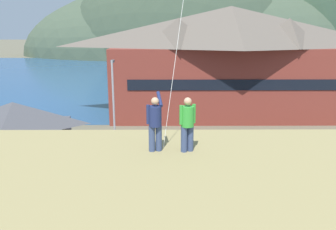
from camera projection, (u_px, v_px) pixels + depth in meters
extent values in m
plane|color=#66604C|center=(164.00, 215.00, 18.63)|extent=(600.00, 600.00, 0.00)
cube|color=slate|center=(164.00, 176.00, 23.46)|extent=(40.00, 20.00, 0.10)
cube|color=navy|center=(165.00, 74.00, 76.77)|extent=(360.00, 84.00, 0.03)
ellipsoid|color=#3D4C38|center=(180.00, 56.00, 124.90)|extent=(81.47, 49.92, 70.38)
ellipsoid|color=#42513D|center=(193.00, 54.00, 134.76)|extent=(131.12, 68.22, 54.45)
cube|color=brown|center=(228.00, 81.00, 39.48)|extent=(26.29, 9.81, 7.89)
cube|color=black|center=(237.00, 85.00, 34.60)|extent=(22.34, 0.09, 1.10)
pyramid|color=#60564C|center=(231.00, 27.00, 37.97)|extent=(27.87, 10.79, 4.41)
pyramid|color=#60564C|center=(178.00, 33.00, 36.42)|extent=(5.39, 5.39, 3.09)
pyramid|color=#60564C|center=(289.00, 33.00, 36.50)|extent=(5.39, 5.39, 3.09)
cube|color=#474C56|center=(18.00, 149.00, 23.90)|extent=(7.25, 5.52, 3.40)
pyramid|color=#47474C|center=(14.00, 114.00, 23.27)|extent=(7.84, 6.06, 1.67)
cube|color=black|center=(7.00, 170.00, 21.70)|extent=(1.10, 0.19, 2.38)
cube|color=#338475|center=(185.00, 102.00, 39.77)|extent=(6.55, 5.31, 3.14)
pyramid|color=#47474C|center=(185.00, 82.00, 39.19)|extent=(7.09, 5.83, 1.57)
cube|color=black|center=(189.00, 110.00, 37.72)|extent=(1.10, 0.22, 2.20)
cube|color=#70604C|center=(142.00, 92.00, 52.79)|extent=(3.20, 13.98, 0.70)
cube|color=navy|center=(121.00, 92.00, 52.55)|extent=(1.86, 5.72, 0.90)
cube|color=navy|center=(120.00, 88.00, 52.42)|extent=(1.80, 5.54, 0.16)
cube|color=silver|center=(120.00, 85.00, 51.85)|extent=(1.29, 1.72, 1.10)
cube|color=#236633|center=(143.00, 195.00, 19.16)|extent=(4.21, 1.83, 0.80)
cube|color=#1E562B|center=(140.00, 183.00, 18.97)|extent=(2.11, 1.61, 0.70)
cube|color=black|center=(140.00, 183.00, 18.98)|extent=(2.15, 1.65, 0.32)
cylinder|color=black|center=(168.00, 210.00, 18.37)|extent=(0.64, 0.22, 0.64)
cylinder|color=black|center=(168.00, 194.00, 20.15)|extent=(0.64, 0.22, 0.64)
cylinder|color=black|center=(117.00, 210.00, 18.37)|extent=(0.64, 0.22, 0.64)
cylinder|color=black|center=(121.00, 194.00, 20.15)|extent=(0.64, 0.22, 0.64)
cylinder|color=black|center=(6.00, 200.00, 19.45)|extent=(0.66, 0.28, 0.64)
cube|color=#9EA3A8|center=(127.00, 163.00, 23.78)|extent=(4.22, 1.86, 0.80)
cube|color=gray|center=(128.00, 153.00, 23.59)|extent=(2.12, 1.63, 0.70)
cube|color=black|center=(128.00, 153.00, 23.60)|extent=(2.16, 1.66, 0.32)
cylinder|color=black|center=(109.00, 163.00, 24.74)|extent=(0.64, 0.23, 0.64)
cylinder|color=black|center=(105.00, 174.00, 22.96)|extent=(0.64, 0.23, 0.64)
cylinder|color=black|center=(147.00, 163.00, 24.79)|extent=(0.64, 0.23, 0.64)
cylinder|color=black|center=(146.00, 173.00, 23.01)|extent=(0.64, 0.23, 0.64)
cube|color=black|center=(306.00, 158.00, 24.66)|extent=(4.21, 1.83, 0.80)
cube|color=black|center=(305.00, 148.00, 24.47)|extent=(2.11, 1.62, 0.70)
cube|color=black|center=(305.00, 149.00, 24.48)|extent=(2.15, 1.65, 0.32)
cylinder|color=black|center=(330.00, 168.00, 23.88)|extent=(0.64, 0.22, 0.64)
cylinder|color=black|center=(318.00, 158.00, 25.66)|extent=(0.64, 0.22, 0.64)
cylinder|color=black|center=(291.00, 168.00, 23.85)|extent=(0.64, 0.22, 0.64)
cylinder|color=black|center=(282.00, 158.00, 25.63)|extent=(0.64, 0.22, 0.64)
cube|color=black|center=(240.00, 190.00, 19.75)|extent=(4.26, 1.94, 0.80)
cube|color=black|center=(238.00, 178.00, 19.56)|extent=(2.15, 1.67, 0.70)
cube|color=black|center=(238.00, 179.00, 19.57)|extent=(2.20, 1.70, 0.32)
cylinder|color=black|center=(268.00, 204.00, 19.01)|extent=(0.65, 0.24, 0.64)
cylinder|color=black|center=(258.00, 189.00, 20.79)|extent=(0.65, 0.24, 0.64)
cylinder|color=black|center=(219.00, 205.00, 18.91)|extent=(0.65, 0.24, 0.64)
cylinder|color=black|center=(214.00, 190.00, 20.69)|extent=(0.65, 0.24, 0.64)
cube|color=#9EA3A8|center=(195.00, 158.00, 24.59)|extent=(4.26, 1.96, 0.80)
cube|color=gray|center=(193.00, 148.00, 24.41)|extent=(2.16, 1.68, 0.70)
cube|color=black|center=(193.00, 149.00, 24.42)|extent=(2.20, 1.71, 0.32)
cylinder|color=black|center=(215.00, 169.00, 23.76)|extent=(0.65, 0.24, 0.64)
cylinder|color=black|center=(213.00, 159.00, 25.53)|extent=(0.65, 0.24, 0.64)
cylinder|color=black|center=(176.00, 168.00, 23.84)|extent=(0.65, 0.24, 0.64)
cylinder|color=black|center=(176.00, 159.00, 25.62)|extent=(0.65, 0.24, 0.64)
cylinder|color=#ADADB2|center=(114.00, 106.00, 27.85)|extent=(0.16, 0.16, 7.36)
cube|color=#4C4C51|center=(113.00, 61.00, 27.30)|extent=(0.24, 0.70, 0.20)
cylinder|color=#384770|center=(152.00, 139.00, 10.75)|extent=(0.20, 0.20, 0.82)
cylinder|color=#384770|center=(159.00, 138.00, 10.80)|extent=(0.20, 0.20, 0.82)
cylinder|color=navy|center=(155.00, 116.00, 10.60)|extent=(0.40, 0.40, 0.64)
sphere|color=tan|center=(155.00, 101.00, 10.48)|extent=(0.24, 0.24, 0.24)
cylinder|color=navy|center=(160.00, 99.00, 10.68)|extent=(0.23, 0.57, 0.43)
cylinder|color=navy|center=(148.00, 114.00, 10.53)|extent=(0.11, 0.11, 0.60)
cylinder|color=#384770|center=(184.00, 139.00, 10.70)|extent=(0.20, 0.20, 0.82)
cylinder|color=#384770|center=(190.00, 138.00, 10.79)|extent=(0.20, 0.20, 0.82)
cylinder|color=green|center=(188.00, 116.00, 10.56)|extent=(0.40, 0.40, 0.64)
sphere|color=tan|center=(188.00, 101.00, 10.45)|extent=(0.24, 0.24, 0.24)
cylinder|color=green|center=(181.00, 115.00, 10.46)|extent=(0.11, 0.11, 0.60)
cylinder|color=green|center=(194.00, 114.00, 10.63)|extent=(0.11, 0.11, 0.60)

